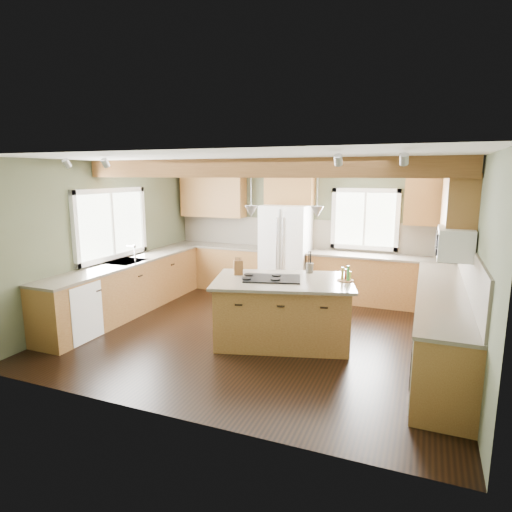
% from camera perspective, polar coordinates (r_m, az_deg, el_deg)
% --- Properties ---
extents(floor, '(5.60, 5.60, 0.00)m').
position_cam_1_polar(floor, '(6.65, 0.72, -10.17)').
color(floor, black).
rests_on(floor, ground).
extents(ceiling, '(5.60, 5.60, 0.00)m').
position_cam_1_polar(ceiling, '(6.22, 0.78, 12.81)').
color(ceiling, silver).
rests_on(ceiling, wall_back).
extents(wall_back, '(5.60, 0.00, 5.60)m').
position_cam_1_polar(wall_back, '(8.66, 6.69, 3.56)').
color(wall_back, '#4D523A').
rests_on(wall_back, ground).
extents(wall_left, '(0.00, 5.00, 5.00)m').
position_cam_1_polar(wall_left, '(7.75, -18.99, 2.19)').
color(wall_left, '#4D523A').
rests_on(wall_left, ground).
extents(wall_right, '(0.00, 5.00, 5.00)m').
position_cam_1_polar(wall_right, '(5.93, 26.91, -0.90)').
color(wall_right, '#4D523A').
rests_on(wall_right, ground).
extents(ceiling_beam, '(5.55, 0.26, 0.26)m').
position_cam_1_polar(ceiling_beam, '(6.04, 0.12, 11.64)').
color(ceiling_beam, brown).
rests_on(ceiling_beam, ceiling).
extents(soffit_trim, '(5.55, 0.20, 0.10)m').
position_cam_1_polar(soffit_trim, '(8.50, 6.69, 11.80)').
color(soffit_trim, brown).
rests_on(soffit_trim, ceiling).
extents(backsplash_back, '(5.58, 0.03, 0.58)m').
position_cam_1_polar(backsplash_back, '(8.66, 6.65, 2.96)').
color(backsplash_back, brown).
rests_on(backsplash_back, wall_back).
extents(backsplash_right, '(0.03, 3.70, 0.58)m').
position_cam_1_polar(backsplash_right, '(6.00, 26.66, -1.64)').
color(backsplash_right, brown).
rests_on(backsplash_right, wall_right).
extents(base_cab_back_left, '(2.02, 0.60, 0.88)m').
position_cam_1_polar(base_cab_back_left, '(9.16, -4.81, -1.47)').
color(base_cab_back_left, brown).
rests_on(base_cab_back_left, floor).
extents(counter_back_left, '(2.06, 0.64, 0.04)m').
position_cam_1_polar(counter_back_left, '(9.07, -4.85, 1.37)').
color(counter_back_left, '#443E32').
rests_on(counter_back_left, base_cab_back_left).
extents(base_cab_back_right, '(2.62, 0.60, 0.88)m').
position_cam_1_polar(base_cab_back_right, '(8.27, 16.04, -3.21)').
color(base_cab_back_right, brown).
rests_on(base_cab_back_right, floor).
extents(counter_back_right, '(2.66, 0.64, 0.04)m').
position_cam_1_polar(counter_back_right, '(8.17, 16.20, -0.08)').
color(counter_back_right, '#443E32').
rests_on(counter_back_right, base_cab_back_right).
extents(base_cab_left, '(0.60, 3.70, 0.88)m').
position_cam_1_polar(base_cab_left, '(7.77, -16.67, -4.14)').
color(base_cab_left, brown).
rests_on(base_cab_left, floor).
extents(counter_left, '(0.64, 3.74, 0.04)m').
position_cam_1_polar(counter_left, '(7.66, -16.86, -0.82)').
color(counter_left, '#443E32').
rests_on(counter_left, base_cab_left).
extents(base_cab_right, '(0.60, 3.70, 0.88)m').
position_cam_1_polar(base_cab_right, '(6.17, 23.39, -8.46)').
color(base_cab_right, brown).
rests_on(base_cab_right, floor).
extents(counter_right, '(0.64, 3.74, 0.04)m').
position_cam_1_polar(counter_right, '(6.04, 23.71, -4.33)').
color(counter_right, '#443E32').
rests_on(counter_right, base_cab_right).
extents(upper_cab_back_left, '(1.40, 0.35, 0.90)m').
position_cam_1_polar(upper_cab_back_left, '(9.16, -5.74, 8.05)').
color(upper_cab_back_left, brown).
rests_on(upper_cab_back_left, wall_back).
extents(upper_cab_over_fridge, '(0.96, 0.35, 0.70)m').
position_cam_1_polar(upper_cab_over_fridge, '(8.51, 4.53, 9.21)').
color(upper_cab_over_fridge, brown).
rests_on(upper_cab_over_fridge, wall_back).
extents(upper_cab_right, '(0.35, 2.20, 0.90)m').
position_cam_1_polar(upper_cab_right, '(6.73, 25.25, 6.10)').
color(upper_cab_right, brown).
rests_on(upper_cab_right, wall_right).
extents(upper_cab_back_corner, '(0.90, 0.35, 0.90)m').
position_cam_1_polar(upper_cab_back_corner, '(8.14, 22.40, 6.96)').
color(upper_cab_back_corner, brown).
rests_on(upper_cab_back_corner, wall_back).
extents(window_left, '(0.04, 1.60, 1.05)m').
position_cam_1_polar(window_left, '(7.74, -18.75, 4.06)').
color(window_left, white).
rests_on(window_left, wall_left).
extents(window_back, '(1.10, 0.04, 1.00)m').
position_cam_1_polar(window_back, '(8.39, 14.31, 4.78)').
color(window_back, white).
rests_on(window_back, wall_back).
extents(sink, '(0.50, 0.65, 0.03)m').
position_cam_1_polar(sink, '(7.66, -16.86, -0.78)').
color(sink, '#262628').
rests_on(sink, counter_left).
extents(faucet, '(0.02, 0.02, 0.28)m').
position_cam_1_polar(faucet, '(7.53, -15.85, 0.20)').
color(faucet, '#B2B2B7').
rests_on(faucet, sink).
extents(dishwasher, '(0.60, 0.60, 0.84)m').
position_cam_1_polar(dishwasher, '(6.84, -23.38, -6.71)').
color(dishwasher, white).
rests_on(dishwasher, floor).
extents(oven, '(0.60, 0.72, 0.84)m').
position_cam_1_polar(oven, '(4.96, 23.62, -13.33)').
color(oven, white).
rests_on(oven, floor).
extents(microwave, '(0.40, 0.70, 0.38)m').
position_cam_1_polar(microwave, '(5.82, 25.01, 1.57)').
color(microwave, white).
rests_on(microwave, wall_right).
extents(pendant_left, '(0.18, 0.18, 0.16)m').
position_cam_1_polar(pendant_left, '(5.96, -0.66, 5.97)').
color(pendant_left, '#B2B2B7').
rests_on(pendant_left, ceiling).
extents(pendant_right, '(0.18, 0.18, 0.16)m').
position_cam_1_polar(pendant_right, '(5.92, 8.16, 5.83)').
color(pendant_right, '#B2B2B7').
rests_on(pendant_right, ceiling).
extents(refrigerator, '(0.90, 0.74, 1.80)m').
position_cam_1_polar(refrigerator, '(8.44, 3.99, 0.67)').
color(refrigerator, white).
rests_on(refrigerator, floor).
extents(island, '(2.05, 1.56, 0.88)m').
position_cam_1_polar(island, '(6.21, 3.57, -7.44)').
color(island, brown).
rests_on(island, floor).
extents(island_top, '(2.20, 1.71, 0.04)m').
position_cam_1_polar(island_top, '(6.08, 3.62, -3.32)').
color(island_top, '#443E32').
rests_on(island_top, island).
extents(cooktop, '(0.90, 0.72, 0.02)m').
position_cam_1_polar(cooktop, '(6.08, 2.20, -3.01)').
color(cooktop, black).
rests_on(cooktop, island_top).
extents(knife_block, '(0.16, 0.15, 0.22)m').
position_cam_1_polar(knife_block, '(6.33, -2.39, -1.55)').
color(knife_block, brown).
rests_on(knife_block, island_top).
extents(utensil_crock, '(0.16, 0.16, 0.15)m').
position_cam_1_polar(utensil_crock, '(6.50, 7.15, -1.59)').
color(utensil_crock, '#38332D').
rests_on(utensil_crock, island_top).
extents(bottle_tray, '(0.31, 0.31, 0.21)m').
position_cam_1_polar(bottle_tray, '(6.09, 11.85, -2.30)').
color(bottle_tray, brown).
rests_on(bottle_tray, island_top).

